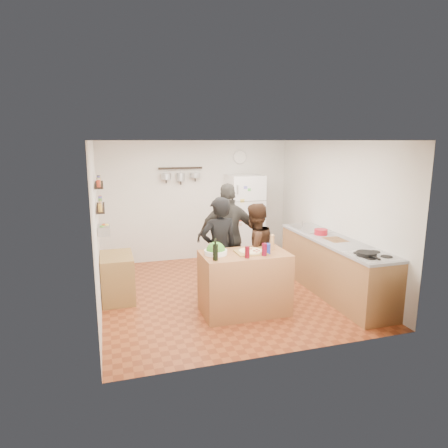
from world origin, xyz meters
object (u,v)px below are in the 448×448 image
object	(u,v)px
counter_run	(334,267)
fridge	(244,218)
pepper_mill	(272,244)
person_left	(219,250)
side_table	(117,277)
prep_island	(244,283)
wall_clock	(240,157)
wine_bottle	(215,252)
salt_canister	(267,249)
person_back	(229,237)
skillet	(366,254)
red_bowl	(321,232)
salad_bowl	(216,252)
person_center	(254,251)

from	to	relation	value
counter_run	fridge	distance (m)	2.46
pepper_mill	person_left	size ratio (longest dim) A/B	0.11
pepper_mill	side_table	size ratio (longest dim) A/B	0.24
prep_island	wall_clock	size ratio (longest dim) A/B	4.17
pepper_mill	fridge	xyz separation A→B (m)	(0.47, 2.54, -0.10)
wine_bottle	counter_run	bearing A→B (deg)	13.25
prep_island	salt_canister	distance (m)	0.62
wine_bottle	person_back	bearing A→B (deg)	64.81
person_back	skillet	bearing A→B (deg)	141.79
prep_island	salt_canister	xyz separation A→B (m)	(0.30, -0.12, 0.53)
red_bowl	person_left	bearing A→B (deg)	-175.61
skillet	pepper_mill	bearing A→B (deg)	147.85
pepper_mill	counter_run	size ratio (longest dim) A/B	0.07
salad_bowl	person_back	xyz separation A→B (m)	(0.49, 0.94, -0.04)
fridge	counter_run	bearing A→B (deg)	-71.94
person_center	counter_run	distance (m)	1.38
counter_run	red_bowl	world-z (taller)	red_bowl
wine_bottle	person_center	bearing A→B (deg)	40.88
skillet	side_table	xyz separation A→B (m)	(-3.34, 1.71, -0.58)
person_center	person_back	xyz separation A→B (m)	(-0.27, 0.48, 0.14)
red_bowl	side_table	world-z (taller)	red_bowl
prep_island	red_bowl	distance (m)	1.83
wine_bottle	person_center	size ratio (longest dim) A/B	0.14
salad_bowl	fridge	xyz separation A→B (m)	(1.34, 2.54, -0.04)
pepper_mill	fridge	distance (m)	2.59
salad_bowl	wine_bottle	size ratio (longest dim) A/B	1.51
wine_bottle	person_center	world-z (taller)	person_center
skillet	wall_clock	distance (m)	3.83
person_center	person_back	distance (m)	0.57
person_left	side_table	bearing A→B (deg)	-26.67
salad_bowl	side_table	distance (m)	1.78
salad_bowl	skillet	xyz separation A→B (m)	(1.99, -0.70, 0.00)
wine_bottle	skillet	distance (m)	2.12
wine_bottle	fridge	xyz separation A→B (m)	(1.42, 2.81, -0.12)
fridge	wall_clock	bearing A→B (deg)	90.00
skillet	wall_clock	world-z (taller)	wall_clock
red_bowl	wall_clock	bearing A→B (deg)	107.24
salt_canister	person_left	world-z (taller)	person_left
salad_bowl	fridge	size ratio (longest dim) A/B	0.18
side_table	person_center	bearing A→B (deg)	-14.34
red_bowl	wall_clock	size ratio (longest dim) A/B	0.75
salt_canister	salad_bowl	bearing A→B (deg)	166.72
prep_island	salad_bowl	bearing A→B (deg)	173.21
wine_bottle	skillet	world-z (taller)	wine_bottle
person_left	person_center	bearing A→B (deg)	171.13
wall_clock	skillet	bearing A→B (deg)	-79.70
salt_canister	prep_island	bearing A→B (deg)	158.20
person_left	person_back	world-z (taller)	person_back
person_center	prep_island	bearing A→B (deg)	35.62
wine_bottle	salad_bowl	bearing A→B (deg)	73.50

